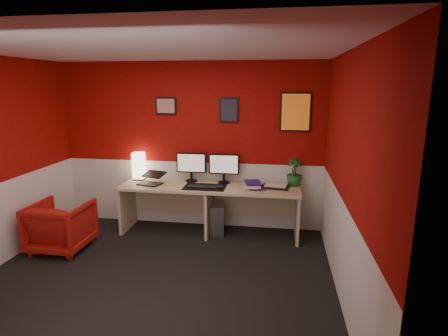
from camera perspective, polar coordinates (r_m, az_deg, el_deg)
ground at (r=4.35m, az=-10.72°, el=-16.96°), size 4.00×3.50×0.01m
ceiling at (r=3.80m, az=-12.37°, el=17.88°), size 4.00×3.50×0.01m
wall_back at (r=5.53m, az=-5.31°, el=3.48°), size 4.00×0.01×2.50m
wall_front at (r=2.41m, az=-26.04°, el=-10.52°), size 4.00×0.01×2.50m
wall_right at (r=3.72m, az=18.87°, el=-1.84°), size 0.01×3.50×2.50m
wainscot_back at (r=5.70m, az=-5.17°, el=-3.99°), size 4.00×0.01×1.00m
wainscot_right at (r=3.97m, az=18.00°, el=-12.37°), size 0.01×3.50×1.00m
desk at (r=5.35m, az=-2.32°, el=-6.60°), size 2.60×0.65×0.73m
shoji_lamp at (r=5.70m, az=-13.28°, el=0.19°), size 0.16×0.16×0.40m
laptop at (r=5.40m, az=-11.67°, el=-1.42°), size 0.38×0.32×0.22m
monitor_left at (r=5.44m, az=-5.21°, el=0.85°), size 0.45×0.06×0.58m
monitor_right at (r=5.32m, az=-0.03°, el=0.64°), size 0.45×0.06×0.58m
desk_mat at (r=5.17m, az=-3.05°, el=-3.01°), size 0.60×0.38×0.01m
keyboard at (r=5.15m, az=-3.36°, el=-2.97°), size 0.43×0.16×0.02m
mouse at (r=5.09m, az=-0.61°, el=-3.07°), size 0.07×0.11×0.03m
book_bottom at (r=5.16m, az=3.94°, el=-2.94°), size 0.27×0.33×0.03m
book_middle at (r=5.14m, az=3.47°, el=-2.70°), size 0.25×0.33×0.02m
book_top at (r=5.17m, az=3.36°, el=-2.35°), size 0.27×0.33×0.03m
zen_tray at (r=5.19m, az=8.15°, el=-2.93°), size 0.38×0.30×0.03m
potted_plant at (r=5.30m, az=11.03°, el=-0.67°), size 0.26×0.26×0.40m
pc_tower at (r=5.46m, az=-1.19°, el=-7.76°), size 0.28×0.48×0.45m
armchair at (r=5.33m, az=-24.29°, el=-8.31°), size 0.70×0.72×0.65m
art_left at (r=5.55m, az=-9.14°, el=9.64°), size 0.32×0.02×0.26m
art_center at (r=5.34m, az=0.79°, el=9.14°), size 0.28×0.02×0.36m
art_right at (r=5.30m, az=11.22°, el=8.65°), size 0.44×0.02×0.56m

